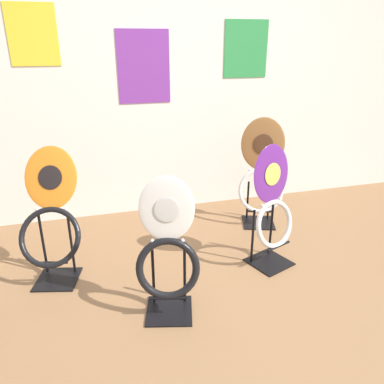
{
  "coord_description": "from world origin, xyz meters",
  "views": [
    {
      "loc": [
        -0.95,
        -1.38,
        1.56
      ],
      "look_at": [
        -0.27,
        1.02,
        0.55
      ],
      "focal_mm": 35.0,
      "sensor_mm": 36.0,
      "label": 1
    }
  ],
  "objects_px": {
    "toilet_seat_display_white_plain": "(168,255)",
    "toilet_seat_display_woodgrain": "(261,176)",
    "toilet_seat_display_purple_note": "(273,210)",
    "toilet_seat_display_orange_sun": "(51,223)"
  },
  "relations": [
    {
      "from": "toilet_seat_display_white_plain",
      "to": "toilet_seat_display_woodgrain",
      "type": "distance_m",
      "value": 1.44
    },
    {
      "from": "toilet_seat_display_white_plain",
      "to": "toilet_seat_display_woodgrain",
      "type": "relative_size",
      "value": 0.91
    },
    {
      "from": "toilet_seat_display_white_plain",
      "to": "toilet_seat_display_purple_note",
      "type": "bearing_deg",
      "value": 22.11
    },
    {
      "from": "toilet_seat_display_white_plain",
      "to": "toilet_seat_display_orange_sun",
      "type": "bearing_deg",
      "value": 139.56
    },
    {
      "from": "toilet_seat_display_white_plain",
      "to": "toilet_seat_display_woodgrain",
      "type": "height_order",
      "value": "toilet_seat_display_woodgrain"
    },
    {
      "from": "toilet_seat_display_woodgrain",
      "to": "toilet_seat_display_orange_sun",
      "type": "distance_m",
      "value": 1.78
    },
    {
      "from": "toilet_seat_display_woodgrain",
      "to": "toilet_seat_display_orange_sun",
      "type": "relative_size",
      "value": 1.06
    },
    {
      "from": "toilet_seat_display_woodgrain",
      "to": "toilet_seat_display_orange_sun",
      "type": "xyz_separation_m",
      "value": [
        -1.73,
        -0.4,
        -0.03
      ]
    },
    {
      "from": "toilet_seat_display_woodgrain",
      "to": "toilet_seat_display_purple_note",
      "type": "height_order",
      "value": "toilet_seat_display_woodgrain"
    },
    {
      "from": "toilet_seat_display_white_plain",
      "to": "toilet_seat_display_purple_note",
      "type": "relative_size",
      "value": 0.96
    }
  ]
}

